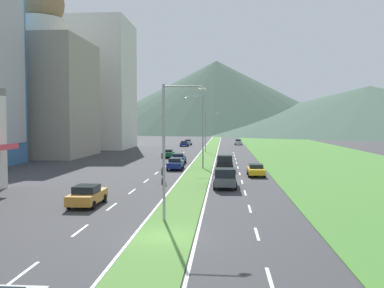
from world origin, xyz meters
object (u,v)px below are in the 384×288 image
street_lamp_mid (201,127)px  car_1 (188,142)px  street_lamp_far (207,129)px  car_4 (238,142)px  car_6 (179,158)px  car_5 (168,153)px  car_7 (87,195)px  car_2 (256,170)px  pickup_truck_0 (225,178)px  car_8 (184,144)px  motorcycle_rider (163,176)px  street_lamp_near (169,142)px  car_0 (175,164)px  pickup_truck_1 (225,162)px

street_lamp_mid → car_1: (-6.74, 58.90, -4.82)m
street_lamp_mid → street_lamp_far: bearing=90.8°
car_4 → car_6: size_ratio=0.92×
car_5 → car_7: (-0.41, -43.72, 0.04)m
car_2 → street_lamp_far: bearing=-169.4°
street_lamp_far → pickup_truck_0: (3.67, -48.05, -3.87)m
car_8 → motorcycle_rider: size_ratio=2.19×
car_4 → car_8: car_4 is taller
car_5 → motorcycle_rider: motorcycle_rider is taller
car_1 → car_5: 41.77m
car_8 → car_1: bearing=-3.1°
car_1 → car_7: size_ratio=0.94×
car_5 → street_lamp_mid: bearing=-158.6°
street_lamp_near → car_0: 29.85m
street_lamp_far → car_7: street_lamp_far is taller
car_0 → car_8: car_0 is taller
car_4 → pickup_truck_1: pickup_truck_1 is taller
car_7 → car_8: size_ratio=1.06×
street_lamp_near → motorcycle_rider: bearing=99.3°
car_2 → car_5: car_5 is taller
car_4 → car_5: car_4 is taller
car_1 → car_5: bearing=-180.0°
car_2 → car_8: 61.09m
car_4 → car_5: size_ratio=0.88×
car_2 → car_8: size_ratio=1.02×
car_2 → car_4: 67.96m
street_lamp_far → car_7: 58.14m
car_0 → pickup_truck_0: size_ratio=0.81×
street_lamp_far → car_5: size_ratio=1.81×
car_0 → pickup_truck_1: (6.49, 0.21, 0.20)m
car_1 → car_7: 85.49m
pickup_truck_1 → car_8: bearing=-169.1°
car_2 → car_7: car_7 is taller
car_6 → pickup_truck_0: size_ratio=0.82×
car_1 → pickup_truck_0: bearing=-172.5°
car_1 → car_2: car_1 is taller
pickup_truck_1 → street_lamp_near: bearing=-6.8°
car_2 → car_1: bearing=-168.5°
street_lamp_near → motorcycle_rider: 17.34m
car_2 → car_6: 17.68m
car_7 → car_8: 78.47m
car_2 → pickup_truck_1: 7.14m
car_0 → pickup_truck_1: size_ratio=0.81×
car_4 → car_2: bearing=-0.0°
car_5 → pickup_truck_0: size_ratio=0.86×
car_0 → street_lamp_far: bearing=-5.0°
street_lamp_far → motorcycle_rider: street_lamp_far is taller
pickup_truck_1 → car_1: bearing=-170.6°
car_8 → pickup_truck_0: size_ratio=0.81×
street_lamp_near → car_2: size_ratio=1.95×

